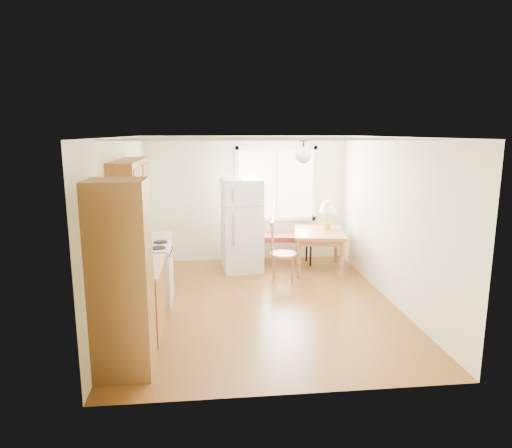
{
  "coord_description": "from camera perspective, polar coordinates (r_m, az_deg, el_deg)",
  "views": [
    {
      "loc": [
        -0.78,
        -6.56,
        2.56
      ],
      "look_at": [
        -0.03,
        0.43,
        1.15
      ],
      "focal_mm": 32.0,
      "sensor_mm": 36.0,
      "label": 1
    }
  ],
  "objects": [
    {
      "name": "coffee_maker",
      "position": [
        5.91,
        -15.1,
        -4.19
      ],
      "size": [
        0.19,
        0.23,
        0.32
      ],
      "rotation": [
        0.0,
        0.0,
        0.18
      ],
      "color": "black",
      "rests_on": "kitchen_run"
    },
    {
      "name": "bench",
      "position": [
        8.93,
        3.22,
        -1.77
      ],
      "size": [
        1.34,
        0.63,
        0.6
      ],
      "rotation": [
        0.0,
        0.0,
        -0.12
      ],
      "color": "maroon",
      "rests_on": "ground"
    },
    {
      "name": "dining_table",
      "position": [
        8.63,
        7.86,
        -1.55
      ],
      "size": [
        1.11,
        1.35,
        0.75
      ],
      "rotation": [
        0.0,
        0.0,
        -0.18
      ],
      "color": "#965939",
      "rests_on": "ground"
    },
    {
      "name": "room_shell",
      "position": [
        6.73,
        0.63,
        0.13
      ],
      "size": [
        4.6,
        5.6,
        2.62
      ],
      "color": "#5D3313",
      "rests_on": "ground"
    },
    {
      "name": "window_unit",
      "position": [
        9.19,
        2.54,
        5.04
      ],
      "size": [
        1.64,
        0.05,
        1.51
      ],
      "color": "white",
      "rests_on": "room_shell"
    },
    {
      "name": "refrigerator",
      "position": [
        8.53,
        -1.78,
        -0.12
      ],
      "size": [
        0.77,
        0.77,
        1.73
      ],
      "rotation": [
        0.0,
        0.0,
        0.08
      ],
      "color": "silver",
      "rests_on": "ground"
    },
    {
      "name": "chair",
      "position": [
        7.93,
        2.72,
        -2.85
      ],
      "size": [
        0.5,
        0.49,
        1.07
      ],
      "rotation": [
        0.0,
        0.0,
        -0.23
      ],
      "color": "#965939",
      "rests_on": "ground"
    },
    {
      "name": "table_lamp",
      "position": [
        8.69,
        8.94,
        1.89
      ],
      "size": [
        0.32,
        0.32,
        0.55
      ],
      "rotation": [
        0.0,
        0.0,
        0.4
      ],
      "color": "gold",
      "rests_on": "dining_table"
    },
    {
      "name": "kettle",
      "position": [
        5.97,
        -15.85,
        -4.27
      ],
      "size": [
        0.13,
        0.13,
        0.24
      ],
      "color": "#B9140D",
      "rests_on": "kitchen_run"
    },
    {
      "name": "kitchen_run",
      "position": [
        6.24,
        -14.57,
        -5.03
      ],
      "size": [
        0.65,
        3.4,
        2.2
      ],
      "color": "brown",
      "rests_on": "ground"
    },
    {
      "name": "pendant_light",
      "position": [
        7.12,
        5.93,
        8.68
      ],
      "size": [
        0.26,
        0.26,
        0.4
      ],
      "color": "black",
      "rests_on": "room_shell"
    }
  ]
}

